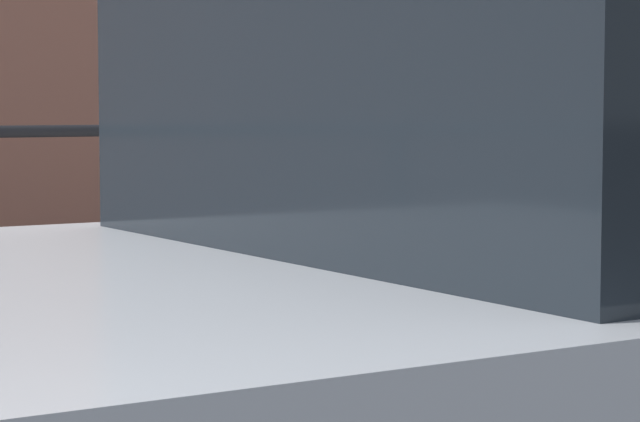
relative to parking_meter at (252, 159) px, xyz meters
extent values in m
cylinder|color=slate|center=(0.00, 0.00, -0.56)|extent=(0.07, 0.07, 1.07)
cylinder|color=slate|center=(0.00, 0.00, 0.12)|extent=(0.19, 0.19, 0.29)
sphere|color=silver|center=(0.00, 0.00, 0.29)|extent=(0.18, 0.18, 0.18)
cube|color=black|center=(-0.01, -0.10, 0.18)|extent=(0.10, 0.01, 0.07)
cube|color=white|center=(-0.01, -0.10, 0.07)|extent=(0.11, 0.01, 0.09)
cylinder|color=brown|center=(0.77, 0.14, -0.70)|extent=(0.15, 0.15, 0.79)
cylinder|color=brown|center=(0.58, 0.08, -0.70)|extent=(0.15, 0.15, 0.79)
cube|color=#2D478C|center=(0.67, 0.11, -0.01)|extent=(0.46, 0.33, 0.59)
sphere|color=beige|center=(0.67, 0.11, 0.39)|extent=(0.21, 0.21, 0.21)
cylinder|color=#2D478C|center=(0.91, 0.18, 0.01)|extent=(0.09, 0.09, 0.56)
cylinder|color=#2D478C|center=(0.48, -0.12, 0.10)|extent=(0.21, 0.44, 0.48)
cylinder|color=black|center=(1.94, 2.68, -0.53)|extent=(0.06, 0.06, 1.14)
cylinder|color=black|center=(3.94, 2.68, -0.53)|extent=(0.06, 0.06, 1.14)
camera|label=1|loc=(-2.08, -3.60, 0.16)|focal=74.61mm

